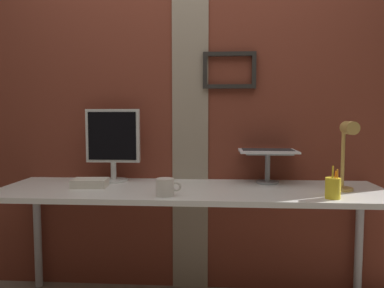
{
  "coord_description": "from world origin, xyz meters",
  "views": [
    {
      "loc": [
        0.2,
        -2.06,
        1.17
      ],
      "look_at": [
        0.05,
        0.13,
        0.99
      ],
      "focal_mm": 34.19,
      "sensor_mm": 36.0,
      "label": 1
    }
  ],
  "objects_px": {
    "monitor": "(113,140)",
    "pen_cup": "(333,188)",
    "desk_lamp": "(347,148)",
    "coffee_mug": "(165,187)",
    "laptop": "(266,143)"
  },
  "relations": [
    {
      "from": "monitor",
      "to": "coffee_mug",
      "type": "height_order",
      "value": "monitor"
    },
    {
      "from": "desk_lamp",
      "to": "monitor",
      "type": "bearing_deg",
      "value": 169.95
    },
    {
      "from": "laptop",
      "to": "coffee_mug",
      "type": "height_order",
      "value": "laptop"
    },
    {
      "from": "monitor",
      "to": "coffee_mug",
      "type": "bearing_deg",
      "value": -45.61
    },
    {
      "from": "monitor",
      "to": "desk_lamp",
      "type": "relative_size",
      "value": 1.18
    },
    {
      "from": "monitor",
      "to": "desk_lamp",
      "type": "xyz_separation_m",
      "value": [
        1.37,
        -0.24,
        -0.02
      ]
    },
    {
      "from": "desk_lamp",
      "to": "coffee_mug",
      "type": "xyz_separation_m",
      "value": [
        -0.98,
        -0.16,
        -0.2
      ]
    },
    {
      "from": "monitor",
      "to": "desk_lamp",
      "type": "bearing_deg",
      "value": -10.05
    },
    {
      "from": "coffee_mug",
      "to": "monitor",
      "type": "bearing_deg",
      "value": 134.39
    },
    {
      "from": "monitor",
      "to": "desk_lamp",
      "type": "height_order",
      "value": "monitor"
    },
    {
      "from": "monitor",
      "to": "pen_cup",
      "type": "xyz_separation_m",
      "value": [
        1.25,
        -0.4,
        -0.21
      ]
    },
    {
      "from": "pen_cup",
      "to": "monitor",
      "type": "bearing_deg",
      "value": 162.26
    },
    {
      "from": "laptop",
      "to": "pen_cup",
      "type": "relative_size",
      "value": 2.09
    },
    {
      "from": "laptop",
      "to": "coffee_mug",
      "type": "relative_size",
      "value": 2.63
    },
    {
      "from": "coffee_mug",
      "to": "pen_cup",
      "type": "bearing_deg",
      "value": -0.01
    }
  ]
}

